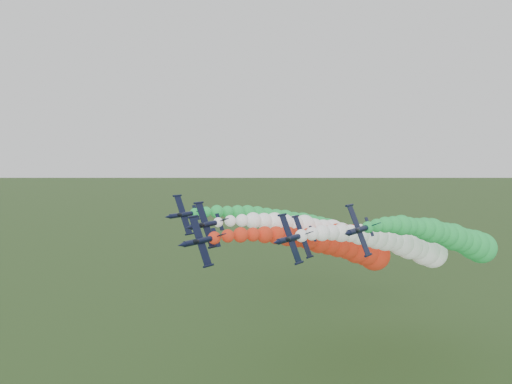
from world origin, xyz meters
TOP-DOWN VIEW (x-y plane):
  - jet_lead at (7.46, 43.07)m, footprint 13.67×73.22m
  - jet_inner_left at (1.40, 50.39)m, footprint 13.61×73.16m
  - jet_inner_right at (19.65, 53.68)m, footprint 13.46×73.01m
  - jet_outer_left at (-13.05, 57.83)m, footprint 12.98×72.53m
  - jet_outer_right at (31.45, 58.81)m, footprint 13.54×73.09m
  - jet_trail at (12.33, 68.87)m, footprint 13.27×72.82m

SIDE VIEW (x-z plane):
  - jet_trail at x=12.33m, z-range 20.45..41.65m
  - jet_lead at x=7.46m, z-range 22.28..43.88m
  - jet_inner_right at x=19.65m, z-range 22.76..44.15m
  - jet_inner_left at x=1.40m, z-range 24.01..45.55m
  - jet_outer_left at x=-13.05m, z-range 24.53..45.44m
  - jet_outer_right at x=31.45m, z-range 24.80..46.27m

